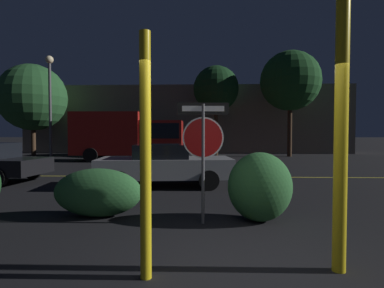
{
  "coord_description": "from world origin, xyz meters",
  "views": [
    {
      "loc": [
        -0.48,
        -3.38,
        1.68
      ],
      "look_at": [
        -0.75,
        4.18,
        1.41
      ],
      "focal_mm": 28.0,
      "sensor_mm": 36.0,
      "label": 1
    }
  ],
  "objects_px": {
    "tree_1": "(33,98)",
    "yellow_pole_left": "(145,156)",
    "tree_0": "(290,81)",
    "tree_2": "(216,89)",
    "hedge_bush_1": "(98,192)",
    "passing_car_2": "(165,165)",
    "delivery_truck": "(129,135)",
    "yellow_pole_right": "(341,132)",
    "hedge_bush_2": "(260,187)",
    "stop_sign": "(203,138)",
    "street_lamp": "(50,92)"
  },
  "relations": [
    {
      "from": "yellow_pole_left",
      "to": "tree_1",
      "type": "bearing_deg",
      "value": 122.93
    },
    {
      "from": "stop_sign",
      "to": "tree_2",
      "type": "height_order",
      "value": "tree_2"
    },
    {
      "from": "stop_sign",
      "to": "passing_car_2",
      "type": "distance_m",
      "value": 4.23
    },
    {
      "from": "yellow_pole_left",
      "to": "tree_2",
      "type": "relative_size",
      "value": 0.42
    },
    {
      "from": "yellow_pole_left",
      "to": "hedge_bush_1",
      "type": "bearing_deg",
      "value": 119.95
    },
    {
      "from": "hedge_bush_2",
      "to": "tree_1",
      "type": "height_order",
      "value": "tree_1"
    },
    {
      "from": "tree_2",
      "to": "hedge_bush_1",
      "type": "bearing_deg",
      "value": -100.4
    },
    {
      "from": "passing_car_2",
      "to": "tree_1",
      "type": "xyz_separation_m",
      "value": [
        -11.66,
        12.79,
        3.7
      ]
    },
    {
      "from": "tree_1",
      "to": "tree_2",
      "type": "relative_size",
      "value": 1.01
    },
    {
      "from": "delivery_truck",
      "to": "tree_1",
      "type": "height_order",
      "value": "tree_1"
    },
    {
      "from": "stop_sign",
      "to": "hedge_bush_1",
      "type": "xyz_separation_m",
      "value": [
        -2.12,
        0.4,
        -1.11
      ]
    },
    {
      "from": "tree_2",
      "to": "tree_1",
      "type": "bearing_deg",
      "value": -177.45
    },
    {
      "from": "yellow_pole_right",
      "to": "tree_0",
      "type": "distance_m",
      "value": 19.28
    },
    {
      "from": "yellow_pole_right",
      "to": "tree_0",
      "type": "relative_size",
      "value": 0.44
    },
    {
      "from": "hedge_bush_2",
      "to": "street_lamp",
      "type": "distance_m",
      "value": 15.86
    },
    {
      "from": "stop_sign",
      "to": "hedge_bush_1",
      "type": "relative_size",
      "value": 1.26
    },
    {
      "from": "stop_sign",
      "to": "tree_1",
      "type": "bearing_deg",
      "value": 123.49
    },
    {
      "from": "yellow_pole_left",
      "to": "passing_car_2",
      "type": "distance_m",
      "value": 6.14
    },
    {
      "from": "hedge_bush_1",
      "to": "passing_car_2",
      "type": "height_order",
      "value": "passing_car_2"
    },
    {
      "from": "yellow_pole_right",
      "to": "hedge_bush_2",
      "type": "bearing_deg",
      "value": 105.42
    },
    {
      "from": "hedge_bush_2",
      "to": "tree_2",
      "type": "height_order",
      "value": "tree_2"
    },
    {
      "from": "hedge_bush_2",
      "to": "tree_0",
      "type": "distance_m",
      "value": 17.74
    },
    {
      "from": "hedge_bush_1",
      "to": "hedge_bush_2",
      "type": "height_order",
      "value": "hedge_bush_2"
    },
    {
      "from": "passing_car_2",
      "to": "street_lamp",
      "type": "xyz_separation_m",
      "value": [
        -7.82,
        7.96,
        3.44
      ]
    },
    {
      "from": "yellow_pole_left",
      "to": "hedge_bush_1",
      "type": "xyz_separation_m",
      "value": [
        -1.46,
        2.53,
        -0.93
      ]
    },
    {
      "from": "tree_1",
      "to": "yellow_pole_left",
      "type": "bearing_deg",
      "value": -57.07
    },
    {
      "from": "street_lamp",
      "to": "tree_2",
      "type": "relative_size",
      "value": 0.92
    },
    {
      "from": "passing_car_2",
      "to": "delivery_truck",
      "type": "height_order",
      "value": "delivery_truck"
    },
    {
      "from": "yellow_pole_right",
      "to": "tree_0",
      "type": "xyz_separation_m",
      "value": [
        4.65,
        18.33,
        3.77
      ]
    },
    {
      "from": "yellow_pole_left",
      "to": "passing_car_2",
      "type": "bearing_deg",
      "value": 95.24
    },
    {
      "from": "delivery_truck",
      "to": "tree_1",
      "type": "xyz_separation_m",
      "value": [
        -8.38,
        4.08,
        2.79
      ]
    },
    {
      "from": "yellow_pole_left",
      "to": "tree_1",
      "type": "xyz_separation_m",
      "value": [
        -12.22,
        18.87,
        2.97
      ]
    },
    {
      "from": "passing_car_2",
      "to": "delivery_truck",
      "type": "bearing_deg",
      "value": -165.31
    },
    {
      "from": "tree_0",
      "to": "tree_2",
      "type": "xyz_separation_m",
      "value": [
        -5.31,
        0.9,
        -0.41
      ]
    },
    {
      "from": "hedge_bush_1",
      "to": "hedge_bush_2",
      "type": "bearing_deg",
      "value": -3.57
    },
    {
      "from": "yellow_pole_right",
      "to": "delivery_truck",
      "type": "bearing_deg",
      "value": 112.97
    },
    {
      "from": "yellow_pole_right",
      "to": "passing_car_2",
      "type": "height_order",
      "value": "yellow_pole_right"
    },
    {
      "from": "yellow_pole_left",
      "to": "passing_car_2",
      "type": "relative_size",
      "value": 0.65
    },
    {
      "from": "yellow_pole_left",
      "to": "tree_0",
      "type": "height_order",
      "value": "tree_0"
    },
    {
      "from": "hedge_bush_1",
      "to": "hedge_bush_2",
      "type": "distance_m",
      "value": 3.21
    },
    {
      "from": "hedge_bush_1",
      "to": "tree_0",
      "type": "bearing_deg",
      "value": 62.33
    },
    {
      "from": "passing_car_2",
      "to": "tree_2",
      "type": "height_order",
      "value": "tree_2"
    },
    {
      "from": "yellow_pole_right",
      "to": "street_lamp",
      "type": "bearing_deg",
      "value": 127.81
    },
    {
      "from": "yellow_pole_left",
      "to": "delivery_truck",
      "type": "relative_size",
      "value": 0.43
    },
    {
      "from": "passing_car_2",
      "to": "tree_0",
      "type": "relative_size",
      "value": 0.58
    },
    {
      "from": "tree_0",
      "to": "tree_2",
      "type": "height_order",
      "value": "tree_0"
    },
    {
      "from": "hedge_bush_1",
      "to": "tree_1",
      "type": "xyz_separation_m",
      "value": [
        -10.76,
        16.34,
        3.9
      ]
    },
    {
      "from": "tree_1",
      "to": "delivery_truck",
      "type": "bearing_deg",
      "value": -25.98
    },
    {
      "from": "hedge_bush_2",
      "to": "tree_0",
      "type": "bearing_deg",
      "value": 72.2
    },
    {
      "from": "street_lamp",
      "to": "yellow_pole_right",
      "type": "bearing_deg",
      "value": -52.19
    }
  ]
}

